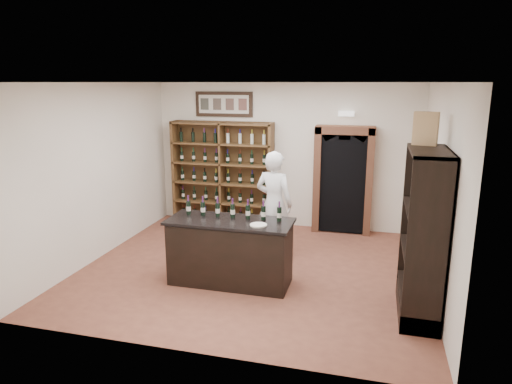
# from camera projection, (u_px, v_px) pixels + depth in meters

# --- Properties ---
(floor) EXTENTS (5.50, 5.50, 0.00)m
(floor) POSITION_uv_depth(u_px,v_px,m) (253.00, 269.00, 7.54)
(floor) COLOR brown
(floor) RESTS_ON ground
(ceiling) EXTENTS (5.50, 5.50, 0.00)m
(ceiling) POSITION_uv_depth(u_px,v_px,m) (253.00, 82.00, 6.83)
(ceiling) COLOR white
(ceiling) RESTS_ON wall_back
(wall_back) EXTENTS (5.50, 0.04, 3.00)m
(wall_back) POSITION_uv_depth(u_px,v_px,m) (284.00, 156.00, 9.54)
(wall_back) COLOR white
(wall_back) RESTS_ON ground
(wall_left) EXTENTS (0.04, 5.00, 3.00)m
(wall_left) POSITION_uv_depth(u_px,v_px,m) (99.00, 172.00, 7.86)
(wall_left) COLOR white
(wall_left) RESTS_ON ground
(wall_right) EXTENTS (0.04, 5.00, 3.00)m
(wall_right) POSITION_uv_depth(u_px,v_px,m) (439.00, 190.00, 6.51)
(wall_right) COLOR white
(wall_right) RESTS_ON ground
(wine_shelf) EXTENTS (2.20, 0.38, 2.20)m
(wine_shelf) POSITION_uv_depth(u_px,v_px,m) (223.00, 173.00, 9.79)
(wine_shelf) COLOR brown
(wine_shelf) RESTS_ON ground
(framed_picture) EXTENTS (1.25, 0.04, 0.52)m
(framed_picture) POSITION_uv_depth(u_px,v_px,m) (224.00, 104.00, 9.58)
(framed_picture) COLOR black
(framed_picture) RESTS_ON wall_back
(arched_doorway) EXTENTS (1.17, 0.35, 2.17)m
(arched_doorway) POSITION_uv_depth(u_px,v_px,m) (343.00, 177.00, 9.15)
(arched_doorway) COLOR black
(arched_doorway) RESTS_ON ground
(emergency_light) EXTENTS (0.30, 0.10, 0.10)m
(emergency_light) POSITION_uv_depth(u_px,v_px,m) (346.00, 114.00, 8.94)
(emergency_light) COLOR white
(emergency_light) RESTS_ON wall_back
(tasting_counter) EXTENTS (1.88, 0.78, 1.00)m
(tasting_counter) POSITION_uv_depth(u_px,v_px,m) (230.00, 252.00, 6.91)
(tasting_counter) COLOR black
(tasting_counter) RESTS_ON ground
(counter_bottle_0) EXTENTS (0.07, 0.07, 0.30)m
(counter_bottle_0) POSITION_uv_depth(u_px,v_px,m) (188.00, 207.00, 7.08)
(counter_bottle_0) COLOR black
(counter_bottle_0) RESTS_ON tasting_counter
(counter_bottle_1) EXTENTS (0.07, 0.07, 0.30)m
(counter_bottle_1) POSITION_uv_depth(u_px,v_px,m) (203.00, 208.00, 7.02)
(counter_bottle_1) COLOR black
(counter_bottle_1) RESTS_ON tasting_counter
(counter_bottle_2) EXTENTS (0.07, 0.07, 0.30)m
(counter_bottle_2) POSITION_uv_depth(u_px,v_px,m) (218.00, 210.00, 6.96)
(counter_bottle_2) COLOR black
(counter_bottle_2) RESTS_ON tasting_counter
(counter_bottle_3) EXTENTS (0.07, 0.07, 0.30)m
(counter_bottle_3) POSITION_uv_depth(u_px,v_px,m) (233.00, 211.00, 6.90)
(counter_bottle_3) COLOR black
(counter_bottle_3) RESTS_ON tasting_counter
(counter_bottle_4) EXTENTS (0.07, 0.07, 0.30)m
(counter_bottle_4) POSITION_uv_depth(u_px,v_px,m) (248.00, 212.00, 6.84)
(counter_bottle_4) COLOR black
(counter_bottle_4) RESTS_ON tasting_counter
(counter_bottle_5) EXTENTS (0.07, 0.07, 0.30)m
(counter_bottle_5) POSITION_uv_depth(u_px,v_px,m) (263.00, 213.00, 6.78)
(counter_bottle_5) COLOR black
(counter_bottle_5) RESTS_ON tasting_counter
(counter_bottle_6) EXTENTS (0.07, 0.07, 0.30)m
(counter_bottle_6) POSITION_uv_depth(u_px,v_px,m) (279.00, 214.00, 6.72)
(counter_bottle_6) COLOR black
(counter_bottle_6) RESTS_ON tasting_counter
(side_cabinet) EXTENTS (0.48, 1.20, 2.20)m
(side_cabinet) POSITION_uv_depth(u_px,v_px,m) (423.00, 261.00, 5.89)
(side_cabinet) COLOR black
(side_cabinet) RESTS_ON ground
(shopkeeper) EXTENTS (0.77, 0.59, 1.87)m
(shopkeeper) POSITION_uv_depth(u_px,v_px,m) (274.00, 204.00, 7.96)
(shopkeeper) COLOR white
(shopkeeper) RESTS_ON ground
(plate) EXTENTS (0.24, 0.24, 0.02)m
(plate) POSITION_uv_depth(u_px,v_px,m) (258.00, 225.00, 6.52)
(plate) COLOR beige
(plate) RESTS_ON tasting_counter
(wine_crate) EXTENTS (0.33, 0.20, 0.43)m
(wine_crate) POSITION_uv_depth(u_px,v_px,m) (426.00, 129.00, 5.90)
(wine_crate) COLOR tan
(wine_crate) RESTS_ON side_cabinet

